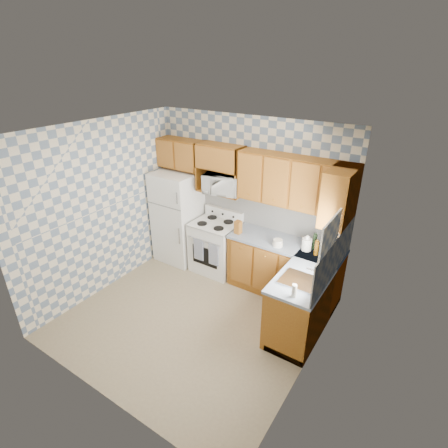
{
  "coord_description": "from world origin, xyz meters",
  "views": [
    {
      "loc": [
        2.59,
        -3.14,
        3.49
      ],
      "look_at": [
        0.05,
        0.75,
        1.25
      ],
      "focal_mm": 28.0,
      "sensor_mm": 36.0,
      "label": 1
    }
  ],
  "objects": [
    {
      "name": "base_cabinets_back",
      "position": [
        0.82,
        1.3,
        0.44
      ],
      "size": [
        1.75,
        0.6,
        0.88
      ],
      "primitive_type": "cube",
      "color": "brown",
      "rests_on": "floor"
    },
    {
      "name": "back_wall",
      "position": [
        0.0,
        1.6,
        1.35
      ],
      "size": [
        3.4,
        0.02,
        2.7
      ],
      "primitive_type": "cube",
      "color": "slate",
      "rests_on": "ground"
    },
    {
      "name": "backsplash_right",
      "position": [
        1.69,
        0.8,
        1.2
      ],
      "size": [
        0.02,
        1.6,
        0.56
      ],
      "primitive_type": "cube",
      "color": "white",
      "rests_on": "right_wall"
    },
    {
      "name": "bottle_0",
      "position": [
        1.4,
        1.27,
        1.06
      ],
      "size": [
        0.06,
        0.06,
        0.28
      ],
      "primitive_type": "cylinder",
      "color": "black",
      "rests_on": "countertop_back"
    },
    {
      "name": "cooktop",
      "position": [
        -0.47,
        1.28,
        0.91
      ],
      "size": [
        0.76,
        0.65,
        0.02
      ],
      "primitive_type": "cube",
      "color": "silver",
      "rests_on": "stove_body"
    },
    {
      "name": "bottle_1",
      "position": [
        1.5,
        1.21,
        1.05
      ],
      "size": [
        0.06,
        0.06,
        0.26
      ],
      "primitive_type": "cylinder",
      "color": "black",
      "rests_on": "countertop_back"
    },
    {
      "name": "base_cabinets_right",
      "position": [
        1.4,
        0.8,
        0.44
      ],
      "size": [
        0.6,
        1.6,
        0.88
      ],
      "primitive_type": "cube",
      "color": "brown",
      "rests_on": "floor"
    },
    {
      "name": "electric_kettle",
      "position": [
        1.16,
        1.25,
        1.01
      ],
      "size": [
        0.14,
        0.14,
        0.18
      ],
      "primitive_type": "cylinder",
      "color": "white",
      "rests_on": "countertop_back"
    },
    {
      "name": "soap_bottle",
      "position": [
        1.45,
        0.11,
        1.01
      ],
      "size": [
        0.06,
        0.06,
        0.17
      ],
      "primitive_type": "cylinder",
      "color": "beige",
      "rests_on": "countertop_right"
    },
    {
      "name": "knife_block",
      "position": [
        0.05,
        1.16,
        1.03
      ],
      "size": [
        0.11,
        0.11,
        0.21
      ],
      "primitive_type": "cube",
      "rotation": [
        0.0,
        0.0,
        -0.1
      ],
      "color": "brown",
      "rests_on": "countertop_back"
    },
    {
      "name": "backguard",
      "position": [
        -0.47,
        1.55,
        1.0
      ],
      "size": [
        0.76,
        0.08,
        0.17
      ],
      "primitive_type": "cube",
      "color": "white",
      "rests_on": "cooktop"
    },
    {
      "name": "refrigerator",
      "position": [
        -1.27,
        1.25,
        0.84
      ],
      "size": [
        0.75,
        0.7,
        1.68
      ],
      "primitive_type": "cube",
      "color": "white",
      "rests_on": "floor"
    },
    {
      "name": "microwave",
      "position": [
        -0.39,
        1.38,
        1.61
      ],
      "size": [
        0.67,
        0.53,
        0.33
      ],
      "primitive_type": "imported",
      "rotation": [
        0.0,
        0.0,
        0.24
      ],
      "color": "white",
      "rests_on": "microwave_shelf"
    },
    {
      "name": "right_wall",
      "position": [
        1.7,
        0.0,
        1.35
      ],
      "size": [
        0.02,
        3.2,
        2.7
      ],
      "primitive_type": "cube",
      "color": "slate",
      "rests_on": "ground"
    },
    {
      "name": "bottle_3",
      "position": [
        1.33,
        1.19,
        1.03
      ],
      "size": [
        0.06,
        0.06,
        0.22
      ],
      "primitive_type": "cylinder",
      "color": "#58350A",
      "rests_on": "countertop_back"
    },
    {
      "name": "upper_cabinets_back",
      "position": [
        0.82,
        1.44,
        1.85
      ],
      "size": [
        1.75,
        0.33,
        0.74
      ],
      "primitive_type": "cube",
      "color": "brown",
      "rests_on": "back_wall"
    },
    {
      "name": "food_containers",
      "position": [
        0.76,
        1.13,
        0.97
      ],
      "size": [
        0.16,
        0.16,
        0.1
      ],
      "primitive_type": null,
      "color": "beige",
      "rests_on": "countertop_back"
    },
    {
      "name": "stove_body",
      "position": [
        -0.47,
        1.28,
        0.45
      ],
      "size": [
        0.76,
        0.65,
        0.9
      ],
      "primitive_type": "cube",
      "color": "white",
      "rests_on": "floor"
    },
    {
      "name": "backsplash_back",
      "position": [
        0.4,
        1.59,
        1.2
      ],
      "size": [
        2.6,
        0.02,
        0.56
      ],
      "primitive_type": "cube",
      "color": "white",
      "rests_on": "back_wall"
    },
    {
      "name": "dish_towel_left",
      "position": [
        -0.58,
        0.93,
        0.53
      ],
      "size": [
        0.19,
        0.02,
        0.39
      ],
      "primitive_type": "cube",
      "color": "navy",
      "rests_on": "stove_body"
    },
    {
      "name": "countertop_back",
      "position": [
        0.82,
        1.3,
        0.9
      ],
      "size": [
        1.77,
        0.63,
        0.04
      ],
      "primitive_type": "cube",
      "color": "slate",
      "rests_on": "base_cabinets_back"
    },
    {
      "name": "bottle_2",
      "position": [
        1.55,
        1.31,
        1.04
      ],
      "size": [
        0.06,
        0.06,
        0.24
      ],
      "primitive_type": "cylinder",
      "color": "#58350A",
      "rests_on": "countertop_back"
    },
    {
      "name": "countertop_right",
      "position": [
        1.4,
        0.8,
        0.9
      ],
      "size": [
        0.63,
        1.6,
        0.04
      ],
      "primitive_type": "cube",
      "color": "slate",
      "rests_on": "base_cabinets_right"
    },
    {
      "name": "bottle_4",
      "position": [
        1.25,
        1.33,
        1.04
      ],
      "size": [
        0.06,
        0.06,
        0.25
      ],
      "primitive_type": "cylinder",
      "color": "black",
      "rests_on": "countertop_back"
    },
    {
      "name": "upper_cabinets_right",
      "position": [
        1.53,
        1.25,
        1.85
      ],
      "size": [
        0.33,
        0.7,
        0.74
      ],
      "primitive_type": "cube",
      "color": "brown",
      "rests_on": "right_wall"
    },
    {
      "name": "sink",
      "position": [
        1.4,
        0.45,
        0.93
      ],
      "size": [
        0.48,
        0.4,
        0.03
      ],
      "primitive_type": "cube",
      "color": "#B7B7BC",
      "rests_on": "countertop_right"
    },
    {
      "name": "microwave_shelf",
      "position": [
        -0.47,
        1.44,
        1.44
      ],
      "size": [
        0.8,
        0.33,
        0.03
      ],
      "primitive_type": "cube",
      "color": "brown",
      "rests_on": "back_wall"
    },
    {
      "name": "window",
      "position": [
        1.69,
        0.45,
        1.45
      ],
      "size": [
        0.02,
        0.66,
        0.86
      ],
      "primitive_type": "cube",
      "color": "white",
      "rests_on": "right_wall"
    },
    {
      "name": "dish_towel_right",
      "position": [
        -0.27,
        0.93,
        0.53
      ],
      "size": [
        0.19,
        0.02,
        0.39
      ],
      "primitive_type": "cube",
      "color": "navy",
      "rests_on": "stove_body"
    },
    {
      "name": "floor",
      "position": [
        0.0,
        0.0,
        0.0
      ],
      "size": [
        3.4,
        3.4,
        0.0
      ],
      "primitive_type": "plane",
      "color": "#806F54",
      "rests_on": "ground"
    },
    {
      "name": "upper_cabinets_fridge",
      "position": [
        -1.29,
        1.44,
        1.97
      ],
      "size": [
        0.82,
        0.33,
        0.5
      ],
      "primitive_type": "cube",
      "color": "brown",
      "rests_on": "back_wall"
    }
  ]
}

